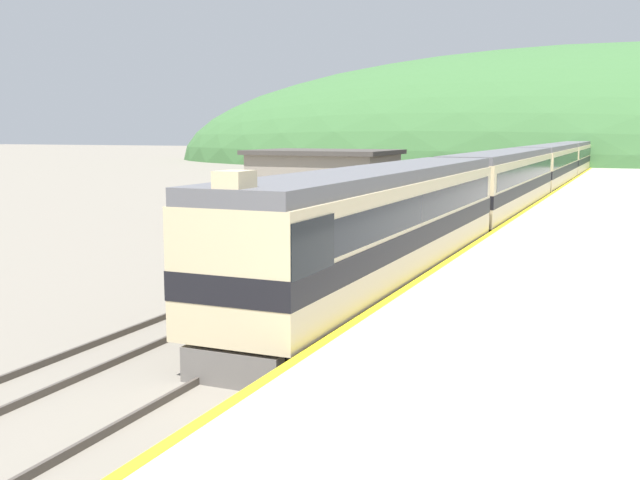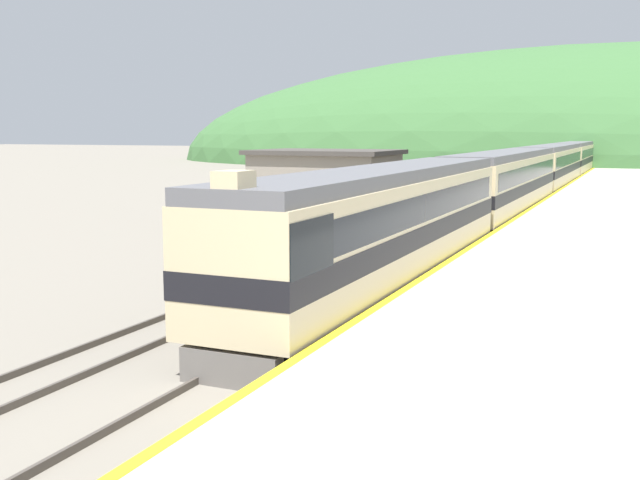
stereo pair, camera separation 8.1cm
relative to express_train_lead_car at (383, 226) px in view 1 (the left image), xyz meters
name	(u,v)px [view 1 (the left image)]	position (x,y,z in m)	size (l,w,h in m)	color
track_main	(546,193)	(0.00, 44.22, -2.21)	(1.52, 180.00, 0.16)	#4C443D
track_siding	(500,191)	(-3.93, 44.22, -2.21)	(1.51, 180.00, 0.16)	#4C443D
platform	(592,214)	(5.01, 24.22, -1.84)	(6.90, 140.00, 0.90)	#BCB5A5
distant_hills	(594,164)	(0.00, 110.71, -2.29)	(156.08, 70.24, 38.94)	#3D6B38
station_shed	(324,189)	(-8.36, 14.70, -0.09)	(7.65, 5.68, 4.36)	gray
express_train_lead_car	(383,226)	(0.00, 0.00, 0.00)	(3.01, 20.68, 4.55)	black
carriage_second	(504,183)	(0.00, 22.82, -0.01)	(3.00, 22.73, 4.19)	black
carriage_third	(550,167)	(0.00, 46.42, -0.01)	(3.00, 22.73, 4.19)	black
carriage_fourth	(573,158)	(0.00, 70.03, -0.01)	(3.00, 22.73, 4.19)	black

